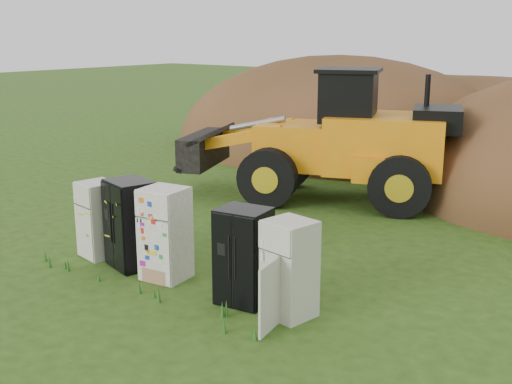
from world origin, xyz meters
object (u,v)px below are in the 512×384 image
fridge_open_door (290,269)px  fridge_black_side (131,224)px  fridge_sticker (165,234)px  wheel_loader (314,135)px  fridge_black_right (244,256)px  fridge_leftmost (99,219)px

fridge_open_door → fridge_black_side: bearing=-169.9°
fridge_sticker → wheel_loader: size_ratio=0.24×
fridge_black_right → fridge_leftmost: bearing=171.3°
fridge_sticker → fridge_open_door: 2.78m
fridge_leftmost → fridge_black_right: size_ratio=0.94×
fridge_sticker → fridge_black_right: 1.86m
fridge_black_side → fridge_leftmost: bearing=-165.1°
fridge_open_door → fridge_leftmost: bearing=-170.1°
fridge_leftmost → wheel_loader: wheel_loader is taller
fridge_sticker → fridge_black_right: bearing=-7.1°
fridge_open_door → wheel_loader: bearing=129.3°
fridge_leftmost → wheel_loader: (0.94, 6.71, 1.01)m
fridge_black_side → fridge_sticker: (0.99, -0.03, 0.00)m
fridge_open_door → wheel_loader: size_ratio=0.22×
fridge_black_side → fridge_sticker: same height
fridge_leftmost → fridge_black_right: 3.83m
fridge_black_side → fridge_sticker: 0.99m
fridge_sticker → fridge_black_right: size_ratio=1.05×
fridge_leftmost → fridge_open_door: fridge_open_door is taller
fridge_black_side → wheel_loader: wheel_loader is taller
fridge_leftmost → fridge_sticker: 1.97m
fridge_sticker → fridge_black_right: (1.86, 0.02, -0.04)m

